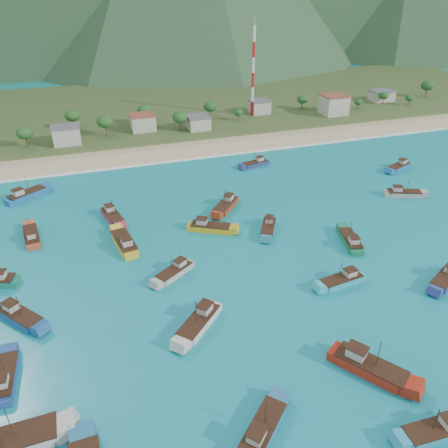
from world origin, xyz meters
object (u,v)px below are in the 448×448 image
object	(u,v)px
boat_8	(175,272)
boat_11	(125,244)
boat_15	(255,164)
boat_19	(8,444)
boat_4	(199,323)
boat_24	(32,237)
radio_tower	(253,72)
boat_9	(342,281)
boat_12	(5,379)
boat_23	(350,241)
boat_28	(268,228)
boat_0	(403,194)
boat_25	(369,367)
boat_29	(446,279)
boat_2	(210,228)
boat_31	(436,432)
boat_7	(20,317)
boat_22	(113,217)
boat_20	(262,431)
boat_5	(26,195)
boat_26	(226,206)
boat_16	(399,167)

from	to	relation	value
boat_8	boat_11	distance (m)	16.73
boat_15	boat_19	xyz separation A→B (m)	(-68.42, -82.03, 0.44)
boat_4	boat_24	xyz separation A→B (m)	(-29.91, 41.27, -0.11)
radio_tower	boat_4	world-z (taller)	radio_tower
boat_9	boat_19	xyz separation A→B (m)	(-61.31, -17.41, 0.39)
boat_12	boat_19	xyz separation A→B (m)	(1.48, -12.21, 0.37)
boat_19	boat_23	distance (m)	77.41
boat_4	boat_28	world-z (taller)	boat_4
boat_15	boat_19	distance (m)	106.82
boat_8	boat_9	distance (m)	34.59
boat_0	boat_12	world-z (taller)	boat_12
radio_tower	boat_25	xyz separation A→B (m)	(-34.45, -137.26, -18.60)
boat_29	boat_9	bearing A→B (deg)	45.60
radio_tower	boat_15	distance (m)	57.97
boat_2	boat_24	bearing A→B (deg)	-73.61
boat_12	boat_25	bearing A→B (deg)	-14.09
boat_15	boat_23	world-z (taller)	boat_23
boat_0	boat_25	distance (m)	69.58
boat_23	boat_31	distance (m)	49.00
boat_28	boat_4	bearing A→B (deg)	76.45
boat_28	boat_25	bearing A→B (deg)	116.05
boat_8	boat_28	size ratio (longest dim) A/B	0.97
boat_2	boat_7	size ratio (longest dim) A/B	1.06
boat_22	boat_28	xyz separation A→B (m)	(35.82, -18.09, -0.08)
boat_2	boat_12	bearing A→B (deg)	-22.50
boat_20	boat_31	size ratio (longest dim) A/B	0.97
boat_19	boat_20	world-z (taller)	boat_19
boat_22	boat_25	world-z (taller)	boat_25
boat_0	boat_29	distance (m)	40.59
boat_2	boat_7	distance (m)	46.74
boat_2	boat_8	world-z (taller)	boat_2
boat_4	boat_29	xyz separation A→B (m)	(51.47, -3.43, -0.11)
boat_12	radio_tower	bearing A→B (deg)	56.07
boat_5	boat_7	world-z (taller)	boat_5
boat_23	boat_22	bearing A→B (deg)	164.32
boat_24	boat_2	bearing A→B (deg)	-20.38
boat_0	boat_26	world-z (taller)	boat_26
boat_4	boat_25	bearing A→B (deg)	-173.37
boat_2	boat_4	bearing A→B (deg)	9.18
boat_7	boat_5	bearing A→B (deg)	-127.46
boat_15	boat_22	distance (m)	53.44
boat_25	boat_26	size ratio (longest dim) A/B	1.20
boat_5	boat_25	size ratio (longest dim) A/B	0.93
boat_23	boat_26	world-z (taller)	boat_26
radio_tower	boat_20	distance (m)	153.41
boat_15	boat_20	world-z (taller)	boat_20
boat_15	boat_25	bearing A→B (deg)	155.72
boat_4	boat_0	bearing A→B (deg)	-108.84
boat_4	boat_15	bearing A→B (deg)	-73.63
boat_16	boat_25	xyz separation A→B (m)	(-58.60, -68.44, 0.27)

